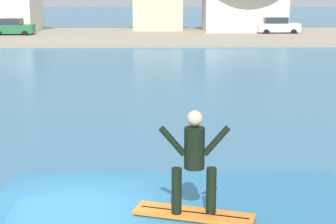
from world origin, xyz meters
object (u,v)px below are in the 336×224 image
(surfboard, at_px, (194,214))
(car_far_shore, at_px, (277,26))
(surfer, at_px, (194,157))
(car_near_shore, at_px, (13,27))

(surfboard, relative_size, car_far_shore, 0.44)
(car_far_shore, bearing_deg, surfer, -104.17)
(car_near_shore, bearing_deg, car_far_shore, 2.81)
(surfer, bearing_deg, surfboard, 79.88)
(surfboard, bearing_deg, car_near_shore, 107.21)
(surfboard, height_order, car_far_shore, car_far_shore)
(car_far_shore, bearing_deg, car_near_shore, -177.19)
(surfboard, xyz_separation_m, surfer, (-0.00, -0.02, 0.96))
(car_near_shore, bearing_deg, surfer, -72.80)
(surfer, relative_size, car_far_shore, 0.37)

